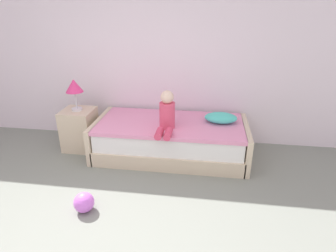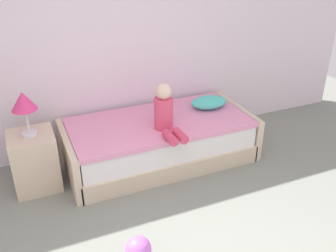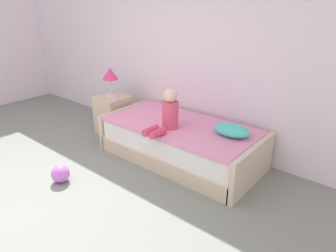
{
  "view_description": "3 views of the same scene",
  "coord_description": "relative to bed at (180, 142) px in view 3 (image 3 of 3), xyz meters",
  "views": [
    {
      "loc": [
        1.12,
        -1.6,
        2.01
      ],
      "look_at": [
        0.64,
        1.75,
        0.55
      ],
      "focal_mm": 30.59,
      "sensor_mm": 36.0,
      "label": 1
    },
    {
      "loc": [
        -0.74,
        -1.46,
        2.35
      ],
      "look_at": [
        0.64,
        1.75,
        0.55
      ],
      "focal_mm": 40.19,
      "sensor_mm": 36.0,
      "label": 2
    },
    {
      "loc": [
        2.79,
        -0.86,
        1.96
      ],
      "look_at": [
        0.64,
        1.75,
        0.55
      ],
      "focal_mm": 32.14,
      "sensor_mm": 36.0,
      "label": 3
    }
  ],
  "objects": [
    {
      "name": "pillow",
      "position": [
        0.68,
        0.1,
        0.32
      ],
      "size": [
        0.44,
        0.3,
        0.13
      ],
      "primitive_type": "ellipsoid",
      "color": "#4CCCBC",
      "rests_on": "bed"
    },
    {
      "name": "table_lamp",
      "position": [
        -1.35,
        0.02,
        0.69
      ],
      "size": [
        0.24,
        0.24,
        0.45
      ],
      "color": "silver",
      "rests_on": "nightstand"
    },
    {
      "name": "bed",
      "position": [
        0.0,
        0.0,
        0.0
      ],
      "size": [
        2.11,
        1.0,
        0.5
      ],
      "color": "beige",
      "rests_on": "ground"
    },
    {
      "name": "toy_ball",
      "position": [
        -0.73,
        -1.34,
        -0.14
      ],
      "size": [
        0.21,
        0.21,
        0.21
      ],
      "primitive_type": "sphere",
      "color": "#CC66D8",
      "rests_on": "ground"
    },
    {
      "name": "nightstand",
      "position": [
        -1.35,
        0.02,
        0.05
      ],
      "size": [
        0.44,
        0.44,
        0.6
      ],
      "primitive_type": "cube",
      "color": "beige",
      "rests_on": "ground"
    },
    {
      "name": "child_figure",
      "position": [
        -0.02,
        -0.23,
        0.46
      ],
      "size": [
        0.2,
        0.51,
        0.5
      ],
      "color": "#E04C6B",
      "rests_on": "bed"
    },
    {
      "name": "wall_rear",
      "position": [
        -0.64,
        0.6,
        1.2
      ],
      "size": [
        7.2,
        0.1,
        2.9
      ],
      "primitive_type": "cube",
      "color": "white",
      "rests_on": "ground"
    },
    {
      "name": "ground_plane",
      "position": [
        -0.64,
        -2.0,
        -0.25
      ],
      "size": [
        9.2,
        9.2,
        0.0
      ],
      "primitive_type": "plane",
      "color": "gray"
    }
  ]
}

